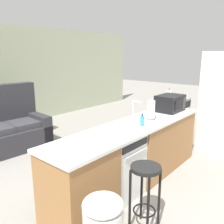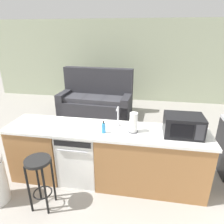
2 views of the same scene
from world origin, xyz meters
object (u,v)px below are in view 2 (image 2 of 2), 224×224
microwave (183,125)px  couch (96,100)px  paper_towel_roll (133,123)px  dishwasher (80,155)px  bar_stool (39,173)px  soap_bottle (104,128)px

microwave → couch: size_ratio=0.24×
paper_towel_roll → couch: bearing=113.7°
dishwasher → bar_stool: 0.73m
dishwasher → microwave: bearing=-0.1°
microwave → bar_stool: microwave is taller
dishwasher → paper_towel_roll: size_ratio=2.98×
dishwasher → soap_bottle: size_ratio=4.77×
bar_stool → couch: (-0.10, 3.41, -0.14)m
paper_towel_roll → microwave: bearing=1.9°
microwave → couch: couch is taller
dishwasher → paper_towel_roll: paper_towel_roll is taller
bar_stool → couch: size_ratio=0.36×
bar_stool → dishwasher: bearing=63.4°
paper_towel_roll → soap_bottle: size_ratio=1.60×
dishwasher → bar_stool: dishwasher is taller
microwave → bar_stool: 1.96m
soap_bottle → microwave: bearing=6.4°
microwave → couch: bearing=124.2°
paper_towel_roll → soap_bottle: (-0.40, -0.10, -0.07)m
dishwasher → couch: (-0.42, 2.77, -0.03)m
dishwasher → microwave: size_ratio=1.68×
microwave → bar_stool: size_ratio=0.68×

